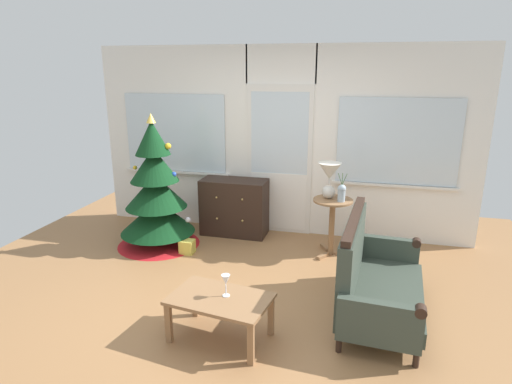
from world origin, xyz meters
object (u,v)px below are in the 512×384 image
Objects in this scene: christmas_tree at (156,198)px; flower_vase at (342,192)px; coffee_table at (220,303)px; wine_glass at (226,281)px; settee_sofa at (372,277)px; dresser_cabinet at (234,207)px; table_lamp at (329,176)px; gift_box at (187,247)px; side_table at (332,216)px.

flower_vase is (2.33, 0.18, 0.20)m from christmas_tree.
coffee_table is 4.66× the size of wine_glass.
wine_glass is (-1.20, -0.68, 0.16)m from settee_sofa.
flower_vase reaches higher than wine_glass.
flower_vase reaches higher than dresser_cabinet.
wine_glass is (0.64, -2.34, 0.14)m from dresser_cabinet.
settee_sofa reaches higher than wine_glass.
settee_sofa is 7.80× the size of wine_glass.
table_lamp is at bearing 71.50° from wine_glass.
christmas_tree is at bearing -172.60° from table_lamp.
wine_glass is at bearing -108.50° from table_lamp.
flower_vase reaches higher than gift_box.
wine_glass is at bearing -74.68° from dresser_cabinet.
side_table is 0.79× the size of coffee_table.
table_lamp is (-0.06, 0.04, 0.49)m from side_table.
table_lamp is at bearing 111.97° from settee_sofa.
settee_sofa is at bearing -21.03° from christmas_tree.
settee_sofa is at bearing -69.74° from side_table.
gift_box is at bearing -166.63° from side_table.
wine_glass is at bearing -56.48° from gift_box.
side_table is 0.35m from flower_vase.
wine_glass is at bearing -113.57° from flower_vase.
wine_glass is at bearing 40.56° from coffee_table.
dresser_cabinet reaches higher than gift_box.
dresser_cabinet is 2.05× the size of table_lamp.
flower_vase is (1.47, -0.44, 0.44)m from dresser_cabinet.
dresser_cabinet is 0.93m from gift_box.
coffee_table is 5.30× the size of gift_box.
side_table is at bearing 110.26° from settee_sofa.
settee_sofa is (1.84, -1.66, -0.01)m from dresser_cabinet.
settee_sofa is 2.41m from gift_box.
flower_vase is at bearing -32.01° from table_lamp.
table_lamp reaches higher than coffee_table.
christmas_tree is 2.22m from table_lamp.
christmas_tree is 0.75m from gift_box.
flower_vase is at bearing 106.98° from settee_sofa.
coffee_table is (-0.77, -2.00, -0.17)m from side_table.
settee_sofa is at bearing 29.93° from coffee_table.
coffee_table is (-0.71, -2.04, -0.67)m from table_lamp.
christmas_tree is 2.40× the size of side_table.
settee_sofa is at bearing -68.03° from table_lamp.
dresser_cabinet is 2.48m from settee_sofa.
coffee_table is at bearing -150.07° from settee_sofa.
wine_glass is at bearing -150.50° from settee_sofa.
settee_sofa reaches higher than gift_box.
gift_box is at bearing -115.70° from dresser_cabinet.
side_table is 1.63× the size of table_lamp.
coffee_table is at bearing -139.44° from wine_glass.
table_lamp is 1.26× the size of flower_vase.
flower_vase is (0.16, -0.10, -0.17)m from table_lamp.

